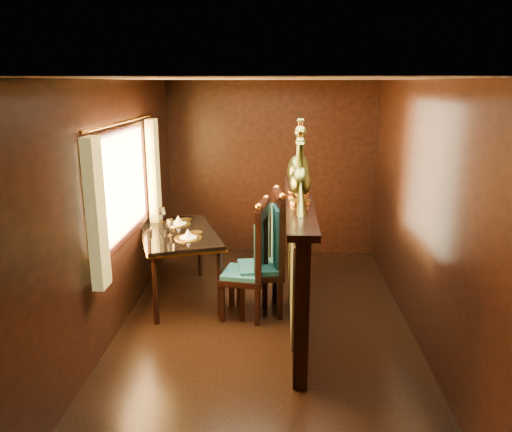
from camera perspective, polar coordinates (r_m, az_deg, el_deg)
The scene contains 8 objects.
ground at distance 5.26m, azimuth 1.02°, elevation -13.00°, with size 5.00×5.00×0.00m, color black.
room_shell at distance 4.74m, azimuth 0.08°, elevation 4.23°, with size 3.04×5.04×2.52m.
partition at distance 5.24m, azimuth 4.68°, elevation -4.60°, with size 0.26×2.70×1.36m.
dining_table at distance 5.83m, azimuth -8.85°, elevation -2.47°, with size 1.23×1.56×1.01m.
chair_left at distance 5.39m, azimuth 1.73°, elevation -3.84°, with size 0.57×0.60×1.39m.
chair_right at distance 5.28m, azimuth -0.11°, elevation -4.70°, with size 0.54×0.57×1.32m.
peacock_left at distance 4.66m, azimuth 5.11°, elevation 5.39°, with size 0.21×0.56×0.67m, color #1C5530, non-canonical shape.
peacock_right at distance 5.07m, azimuth 4.96°, elevation 6.81°, with size 0.25×0.65×0.78m, color #1C5530, non-canonical shape.
Camera 1 is at (0.15, -4.64, 2.48)m, focal length 35.00 mm.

